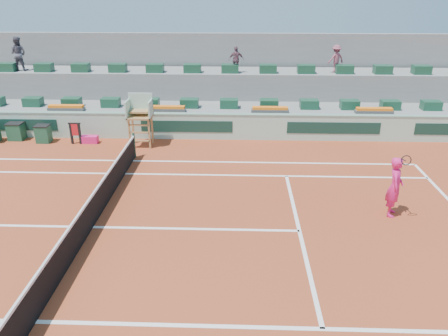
{
  "coord_description": "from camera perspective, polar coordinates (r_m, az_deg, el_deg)",
  "views": [
    {
      "loc": [
        4.49,
        -11.61,
        7.01
      ],
      "look_at": [
        4.0,
        2.5,
        1.0
      ],
      "focal_mm": 35.0,
      "sensor_mm": 36.0,
      "label": 1
    }
  ],
  "objects": [
    {
      "name": "ground",
      "position": [
        14.28,
        -16.76,
        -7.42
      ],
      "size": [
        90.0,
        90.0,
        0.0
      ],
      "primitive_type": "plane",
      "color": "#93371C",
      "rests_on": "ground"
    },
    {
      "name": "seating_tier_lower",
      "position": [
        23.64,
        -9.1,
        7.04
      ],
      "size": [
        36.0,
        4.0,
        1.2
      ],
      "primitive_type": "cube",
      "color": "gray",
      "rests_on": "ground"
    },
    {
      "name": "seating_tier_upper",
      "position": [
        24.98,
        -8.53,
        9.6
      ],
      "size": [
        36.0,
        2.4,
        2.6
      ],
      "primitive_type": "cube",
      "color": "gray",
      "rests_on": "ground"
    },
    {
      "name": "stadium_back_wall",
      "position": [
        26.34,
        -8.04,
        12.32
      ],
      "size": [
        36.0,
        0.4,
        4.4
      ],
      "primitive_type": "cube",
      "color": "gray",
      "rests_on": "ground"
    },
    {
      "name": "player_bag",
      "position": [
        21.63,
        -17.15,
        3.59
      ],
      "size": [
        0.79,
        0.35,
        0.35
      ],
      "primitive_type": "cube",
      "color": "#EE1F76",
      "rests_on": "ground"
    },
    {
      "name": "spectator_left",
      "position": [
        26.61,
        -25.29,
        13.35
      ],
      "size": [
        0.91,
        0.74,
        1.78
      ],
      "primitive_type": "imported",
      "rotation": [
        0.0,
        0.0,
        3.07
      ],
      "color": "#4A4955",
      "rests_on": "seating_tier_upper"
    },
    {
      "name": "spectator_mid",
      "position": [
        23.59,
        1.6,
        13.96
      ],
      "size": [
        0.84,
        0.45,
        1.36
      ],
      "primitive_type": "imported",
      "rotation": [
        0.0,
        0.0,
        3.3
      ],
      "color": "#724C5A",
      "rests_on": "seating_tier_upper"
    },
    {
      "name": "spectator_right",
      "position": [
        24.42,
        14.41,
        13.66
      ],
      "size": [
        1.05,
        0.86,
        1.42
      ],
      "primitive_type": "imported",
      "rotation": [
        0.0,
        0.0,
        3.56
      ],
      "color": "#8C4656",
      "rests_on": "seating_tier_upper"
    },
    {
      "name": "court_lines",
      "position": [
        14.28,
        -16.77,
        -7.4
      ],
      "size": [
        23.89,
        11.09,
        0.01
      ],
      "color": "white",
      "rests_on": "ground"
    },
    {
      "name": "tennis_net",
      "position": [
        14.03,
        -17.01,
        -5.56
      ],
      "size": [
        0.1,
        11.97,
        1.1
      ],
      "color": "black",
      "rests_on": "ground"
    },
    {
      "name": "advertising_hoarding",
      "position": [
        21.56,
        -10.1,
        5.5
      ],
      "size": [
        36.0,
        0.34,
        1.26
      ],
      "color": "#A2CCB6",
      "rests_on": "ground"
    },
    {
      "name": "umpire_chair",
      "position": [
        20.37,
        -10.9,
        7.08
      ],
      "size": [
        1.1,
        0.9,
        2.4
      ],
      "color": "#A0713D",
      "rests_on": "ground"
    },
    {
      "name": "seat_row_lower",
      "position": [
        22.57,
        -9.65,
        8.4
      ],
      "size": [
        32.9,
        0.6,
        0.44
      ],
      "color": "#17452D",
      "rests_on": "seating_tier_lower"
    },
    {
      "name": "seat_row_upper",
      "position": [
        24.1,
        -9.0,
        12.78
      ],
      "size": [
        32.9,
        0.6,
        0.44
      ],
      "color": "#17452D",
      "rests_on": "seating_tier_upper"
    },
    {
      "name": "flower_planters",
      "position": [
        22.2,
        -13.85,
        7.58
      ],
      "size": [
        26.8,
        0.36,
        0.28
      ],
      "color": "#4C4C4C",
      "rests_on": "seating_tier_lower"
    },
    {
      "name": "drink_cooler_a",
      "position": [
        22.4,
        -22.53,
        4.16
      ],
      "size": [
        0.65,
        0.56,
        0.84
      ],
      "color": "#194C33",
      "rests_on": "ground"
    },
    {
      "name": "drink_cooler_b",
      "position": [
        23.31,
        -25.51,
        4.36
      ],
      "size": [
        0.74,
        0.64,
        0.84
      ],
      "color": "#194C33",
      "rests_on": "ground"
    },
    {
      "name": "towel_rack",
      "position": [
        21.57,
        -18.86,
        4.53
      ],
      "size": [
        0.58,
        0.1,
        1.03
      ],
      "color": "black",
      "rests_on": "ground"
    },
    {
      "name": "tennis_player",
      "position": [
        14.98,
        21.42,
        -2.28
      ],
      "size": [
        0.68,
        0.98,
        2.28
      ],
      "color": "#EE1F76",
      "rests_on": "ground"
    }
  ]
}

